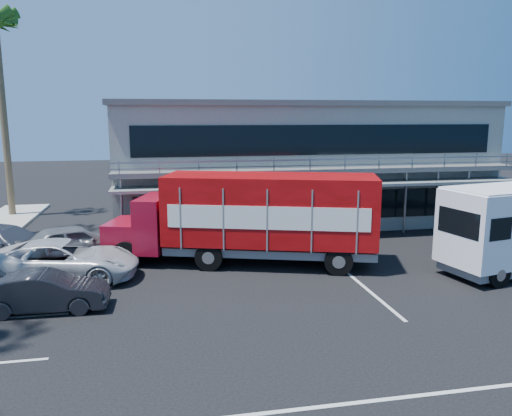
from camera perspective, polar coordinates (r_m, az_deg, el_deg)
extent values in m
plane|color=black|center=(18.01, 8.03, -10.76)|extent=(120.00, 120.00, 0.00)
cube|color=gray|center=(32.14, 4.56, 5.17)|extent=(22.00, 10.00, 7.00)
cube|color=#515454|center=(32.01, 4.66, 11.69)|extent=(22.40, 10.40, 0.30)
cube|color=#515454|center=(26.81, 7.78, 4.24)|extent=(22.00, 1.20, 0.25)
cube|color=gray|center=(26.24, 8.19, 5.19)|extent=(22.00, 0.08, 0.90)
cube|color=slate|center=(26.61, 7.95, 2.67)|extent=(22.00, 1.80, 0.15)
cube|color=black|center=(27.64, 7.29, 0.25)|extent=(20.00, 0.06, 1.60)
cube|color=black|center=(27.23, 7.47, 7.72)|extent=(20.00, 0.06, 1.60)
cylinder|color=brown|center=(35.61, -26.83, 8.64)|extent=(0.44, 0.44, 12.00)
cube|color=maroon|center=(23.44, -14.37, -3.04)|extent=(2.28, 2.91, 1.36)
cube|color=maroon|center=(22.89, -11.52, -1.64)|extent=(1.93, 3.05, 2.38)
cube|color=black|center=(22.76, -11.58, 0.03)|extent=(0.78, 2.32, 0.79)
cube|color=#B40B0E|center=(21.72, 1.62, -0.10)|extent=(9.51, 5.43, 2.95)
cube|color=slate|center=(22.12, 1.60, -4.58)|extent=(9.38, 5.02, 0.34)
cube|color=white|center=(20.35, 1.29, -1.16)|extent=(7.97, 2.53, 0.96)
cube|color=white|center=(23.14, 1.92, 0.27)|extent=(7.97, 2.53, 0.96)
cylinder|color=black|center=(22.33, -14.61, -5.18)|extent=(1.21, 0.62, 1.18)
cylinder|color=black|center=(24.59, -12.55, -3.63)|extent=(1.21, 0.62, 1.18)
cylinder|color=black|center=(21.32, -5.42, -5.62)|extent=(1.21, 0.62, 1.18)
cylinder|color=black|center=(23.68, -4.19, -3.95)|extent=(1.21, 0.62, 1.18)
cylinder|color=black|center=(20.92, 9.43, -6.04)|extent=(1.21, 0.62, 1.18)
cylinder|color=black|center=(23.32, 9.12, -4.29)|extent=(1.21, 0.62, 1.18)
cube|color=black|center=(20.90, 22.15, -1.56)|extent=(0.49, 2.08, 1.02)
cylinder|color=black|center=(21.37, 25.96, -6.85)|extent=(1.06, 0.48, 1.03)
cylinder|color=black|center=(22.85, 21.69, -5.43)|extent=(1.06, 0.48, 1.03)
imported|color=black|center=(18.42, -22.89, -8.81)|extent=(4.13, 1.53, 1.35)
imported|color=silver|center=(21.37, -21.21, -5.63)|extent=(6.17, 3.37, 1.64)
imported|color=#313641|center=(25.08, -26.72, -3.73)|extent=(6.05, 4.37, 1.63)
imported|color=slate|center=(24.03, -20.07, -3.75)|extent=(5.30, 3.63, 1.67)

